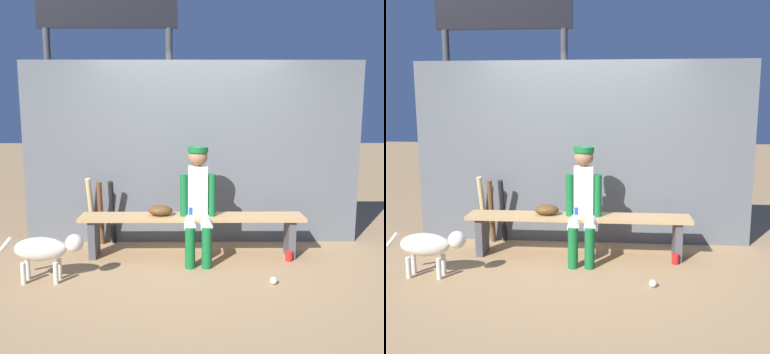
# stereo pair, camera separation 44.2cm
# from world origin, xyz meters

# --- Properties ---
(ground_plane) EXTENTS (30.00, 30.00, 0.00)m
(ground_plane) POSITION_xyz_m (0.00, 0.00, 0.00)
(ground_plane) COLOR #9E7A51
(chainlink_fence) EXTENTS (4.22, 0.03, 2.29)m
(chainlink_fence) POSITION_xyz_m (0.00, 0.55, 1.14)
(chainlink_fence) COLOR #595E63
(chainlink_fence) RESTS_ON ground_plane
(dugout_bench) EXTENTS (2.58, 0.36, 0.49)m
(dugout_bench) POSITION_xyz_m (0.00, 0.00, 0.38)
(dugout_bench) COLOR tan
(dugout_bench) RESTS_ON ground_plane
(player_seated) EXTENTS (0.41, 0.55, 1.28)m
(player_seated) POSITION_xyz_m (0.07, -0.11, 0.70)
(player_seated) COLOR silver
(player_seated) RESTS_ON ground_plane
(baseball_glove) EXTENTS (0.28, 0.20, 0.12)m
(baseball_glove) POSITION_xyz_m (-0.36, 0.00, 0.55)
(baseball_glove) COLOR #593819
(baseball_glove) RESTS_ON dugout_bench
(bat_aluminum_black) EXTENTS (0.08, 0.26, 0.83)m
(bat_aluminum_black) POSITION_xyz_m (-0.99, 0.42, 0.42)
(bat_aluminum_black) COLOR black
(bat_aluminum_black) RESTS_ON ground_plane
(bat_wood_dark) EXTENTS (0.07, 0.21, 0.83)m
(bat_wood_dark) POSITION_xyz_m (-1.13, 0.40, 0.42)
(bat_wood_dark) COLOR brown
(bat_wood_dark) RESTS_ON ground_plane
(bat_wood_natural) EXTENTS (0.10, 0.24, 0.86)m
(bat_wood_natural) POSITION_xyz_m (-1.26, 0.46, 0.43)
(bat_wood_natural) COLOR tan
(bat_wood_natural) RESTS_ON ground_plane
(baseball) EXTENTS (0.07, 0.07, 0.07)m
(baseball) POSITION_xyz_m (0.80, -0.83, 0.04)
(baseball) COLOR white
(baseball) RESTS_ON ground_plane
(cup_on_ground) EXTENTS (0.08, 0.08, 0.11)m
(cup_on_ground) POSITION_xyz_m (1.10, -0.17, 0.06)
(cup_on_ground) COLOR red
(cup_on_ground) RESTS_ON ground_plane
(cup_on_bench) EXTENTS (0.08, 0.08, 0.11)m
(cup_on_bench) POSITION_xyz_m (-0.01, -0.03, 0.54)
(cup_on_bench) COLOR #1E47AD
(cup_on_bench) RESTS_ON dugout_bench
(scoreboard) EXTENTS (2.21, 0.27, 3.99)m
(scoreboard) POSITION_xyz_m (-1.11, 1.39, 2.81)
(scoreboard) COLOR #3F3F42
(scoreboard) RESTS_ON ground_plane
(dog) EXTENTS (0.84, 0.20, 0.49)m
(dog) POSITION_xyz_m (-1.45, -0.75, 0.34)
(dog) COLOR beige
(dog) RESTS_ON ground_plane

